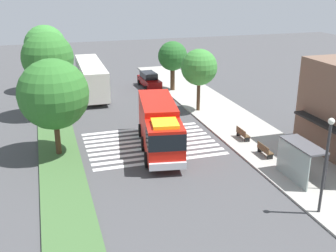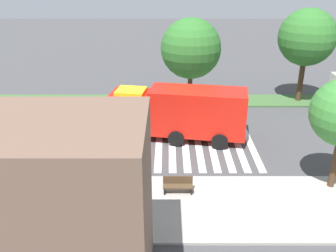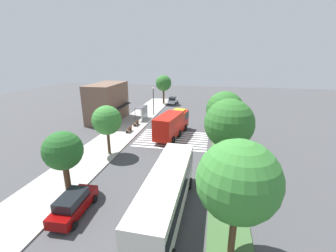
% 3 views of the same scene
% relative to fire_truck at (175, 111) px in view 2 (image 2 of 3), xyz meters
% --- Properties ---
extents(ground_plane, '(120.00, 120.00, 0.00)m').
position_rel_fire_truck_xyz_m(ground_plane, '(-0.84, -0.28, -2.04)').
color(ground_plane, '#424244').
extents(sidewalk, '(60.00, 5.63, 0.14)m').
position_rel_fire_truck_xyz_m(sidewalk, '(-0.84, 8.30, -1.97)').
color(sidewalk, '#9E9B93').
rests_on(sidewalk, ground_plane).
extents(median_strip, '(60.00, 3.00, 0.14)m').
position_rel_fire_truck_xyz_m(median_strip, '(-0.84, -7.54, -1.97)').
color(median_strip, '#3D6033').
rests_on(median_strip, ground_plane).
extents(crosswalk, '(7.65, 10.37, 0.01)m').
position_rel_fire_truck_xyz_m(crosswalk, '(-1.62, -0.28, -2.03)').
color(crosswalk, silver).
rests_on(crosswalk, ground_plane).
extents(fire_truck, '(9.83, 4.06, 3.66)m').
position_rel_fire_truck_xyz_m(fire_truck, '(0.00, 0.00, 0.00)').
color(fire_truck, red).
rests_on(fire_truck, ground_plane).
extents(bus_stop_shelter, '(3.50, 1.40, 2.46)m').
position_rel_fire_truck_xyz_m(bus_stop_shelter, '(7.52, 7.13, -0.15)').
color(bus_stop_shelter, '#4C4C51').
rests_on(bus_stop_shelter, sidewalk).
extents(bench_near_shelter, '(1.60, 0.50, 0.90)m').
position_rel_fire_truck_xyz_m(bench_near_shelter, '(3.52, 7.10, -1.45)').
color(bench_near_shelter, '#4C3823').
rests_on(bench_near_shelter, sidewalk).
extents(bench_west_of_shelter, '(1.60, 0.50, 0.90)m').
position_rel_fire_truck_xyz_m(bench_west_of_shelter, '(-0.06, 7.10, -1.45)').
color(bench_west_of_shelter, '#4C3823').
rests_on(bench_west_of_shelter, sidewalk).
extents(storefront_building, '(9.48, 5.54, 6.99)m').
position_rel_fire_truck_xyz_m(storefront_building, '(5.87, 13.48, 1.45)').
color(storefront_building, brown).
rests_on(storefront_building, ground_plane).
extents(median_tree_west, '(4.79, 4.79, 7.97)m').
position_rel_fire_truck_xyz_m(median_tree_west, '(-11.19, -7.54, 3.65)').
color(median_tree_west, '#47301E').
rests_on(median_tree_west, median_strip).
extents(median_tree_center, '(5.14, 5.14, 7.20)m').
position_rel_fire_truck_xyz_m(median_tree_center, '(-1.48, -7.54, 2.72)').
color(median_tree_center, '#47301E').
rests_on(median_tree_center, median_strip).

